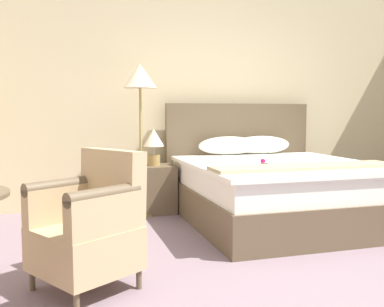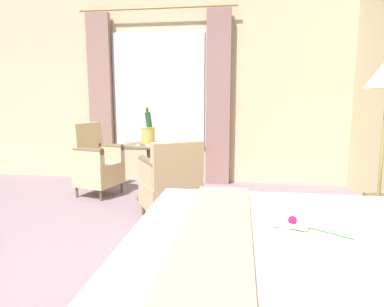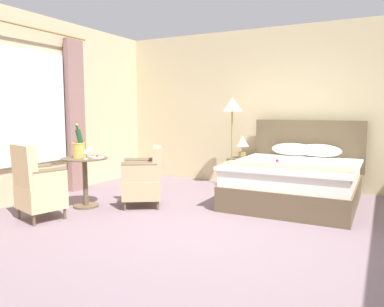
{
  "view_description": "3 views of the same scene",
  "coord_description": "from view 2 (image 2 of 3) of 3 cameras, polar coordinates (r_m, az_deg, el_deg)",
  "views": [
    {
      "loc": [
        -1.6,
        -2.18,
        1.11
      ],
      "look_at": [
        -0.62,
        1.16,
        0.79
      ],
      "focal_mm": 40.0,
      "sensor_mm": 36.0,
      "label": 1
    },
    {
      "loc": [
        2.05,
        1.28,
        1.31
      ],
      "look_at": [
        -1.14,
        0.82,
        0.79
      ],
      "focal_mm": 32.0,
      "sensor_mm": 36.0,
      "label": 2
    },
    {
      "loc": [
        1.62,
        -3.93,
        1.41
      ],
      "look_at": [
        -0.88,
        0.92,
        0.77
      ],
      "focal_mm": 35.0,
      "sensor_mm": 36.0,
      "label": 3
    }
  ],
  "objects": [
    {
      "name": "wall_window_side",
      "position": [
        5.5,
        -5.34,
        10.42
      ],
      "size": [
        0.27,
        5.87,
        2.89
      ],
      "color": "beige",
      "rests_on": "ground"
    },
    {
      "name": "side_table_round",
      "position": [
        4.5,
        -7.08,
        -1.78
      ],
      "size": [
        0.65,
        0.65,
        0.72
      ],
      "color": "brown",
      "rests_on": "ground"
    },
    {
      "name": "bed",
      "position": [
        1.93,
        23.8,
        -21.39
      ],
      "size": [
        1.85,
        2.05,
        1.23
      ],
      "color": "brown",
      "rests_on": "ground"
    },
    {
      "name": "snack_plate",
      "position": [
        4.28,
        -6.44,
        1.35
      ],
      "size": [
        0.2,
        0.2,
        0.04
      ],
      "color": "white",
      "rests_on": "side_table_round"
    },
    {
      "name": "wine_glass_near_edge",
      "position": [
        4.45,
        -5.07,
        2.97
      ],
      "size": [
        0.08,
        0.08,
        0.15
      ],
      "color": "white",
      "rests_on": "side_table_round"
    },
    {
      "name": "wine_glass_near_bucket",
      "position": [
        4.35,
        -9.03,
        2.7
      ],
      "size": [
        0.07,
        0.07,
        0.14
      ],
      "color": "white",
      "rests_on": "side_table_round"
    },
    {
      "name": "armchair_by_window",
      "position": [
        3.71,
        -3.43,
        -5.01
      ],
      "size": [
        0.77,
        0.77,
        0.88
      ],
      "color": "brown",
      "rests_on": "ground"
    },
    {
      "name": "armchair_facing_bed",
      "position": [
        4.83,
        -15.68,
        -1.48
      ],
      "size": [
        0.65,
        0.63,
        0.99
      ],
      "color": "brown",
      "rests_on": "ground"
    },
    {
      "name": "ground_plane",
      "position": [
        2.75,
        -22.17,
        -20.03
      ],
      "size": [
        8.02,
        8.02,
        0.0
      ],
      "primitive_type": "plane",
      "color": "slate"
    },
    {
      "name": "champagne_bucket",
      "position": [
        4.51,
        -7.29,
        3.55
      ],
      "size": [
        0.19,
        0.19,
        0.49
      ],
      "color": "gold",
      "rests_on": "side_table_round"
    }
  ]
}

